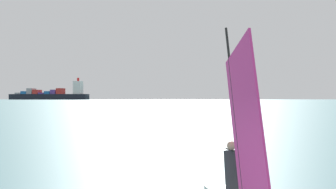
# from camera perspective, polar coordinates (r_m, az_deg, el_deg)

# --- Properties ---
(windsurfer) EXTENTS (1.14, 4.05, 4.38)m
(windsurfer) POSITION_cam_1_polar(r_m,az_deg,el_deg) (11.07, 8.32, -6.98)
(windsurfer) COLOR white
(windsurfer) RESTS_ON ground_plane
(cargo_ship) EXTENTS (135.93, 89.36, 38.64)m
(cargo_ship) POSITION_cam_1_polar(r_m,az_deg,el_deg) (880.31, -13.78, -0.01)
(cargo_ship) COLOR black
(cargo_ship) RESTS_ON ground_plane
(distant_headland) EXTENTS (1207.81, 591.13, 22.79)m
(distant_headland) POSITION_cam_1_polar(r_m,az_deg,el_deg) (1473.20, -1.20, -0.09)
(distant_headland) COLOR #60665B
(distant_headland) RESTS_ON ground_plane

